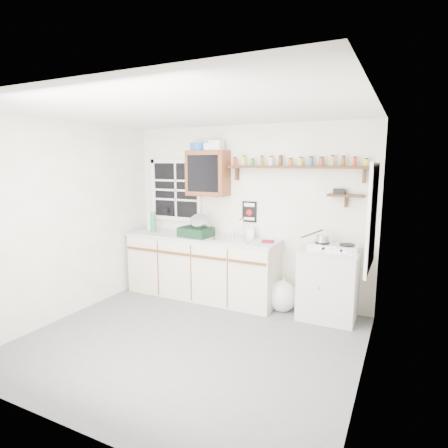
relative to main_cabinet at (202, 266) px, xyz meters
The scene contains 18 objects.
room 1.63m from the main_cabinet, 65.77° to the right, with size 3.64×3.24×2.54m.
main_cabinet is the anchor object (origin of this frame).
right_cabinet 1.84m from the main_cabinet, ahead, with size 0.73×0.57×0.91m.
sink 0.71m from the main_cabinet, ahead, with size 0.52×0.44×0.29m.
upper_cabinet 1.37m from the main_cabinet, 76.32° to the left, with size 0.60×0.32×0.65m.
upper_cabinet_clutter 1.75m from the main_cabinet, 90.94° to the left, with size 0.50×0.24×0.14m.
spice_shelf 1.98m from the main_cabinet, ahead, with size 1.91×0.18×0.35m.
secondary_shelf 2.25m from the main_cabinet, ahead, with size 0.45×0.16×0.24m.
warning_sign 1.08m from the main_cabinet, 24.36° to the left, with size 0.22×0.02×0.30m.
window_back 1.28m from the main_cabinet, 155.10° to the left, with size 0.93×0.03×0.98m.
window_right 2.68m from the main_cabinet, 17.55° to the right, with size 0.03×0.78×1.08m.
water_bottles 1.07m from the main_cabinet, behind, with size 0.19×0.13×0.35m.
dish_rack 0.57m from the main_cabinet, 113.90° to the right, with size 0.48×0.38×0.34m.
soap_bottle 0.92m from the main_cabinet, 13.71° to the left, with size 0.09×0.10×0.21m, color silver.
rag 1.12m from the main_cabinet, ahead, with size 0.15×0.13×0.02m, color maroon.
hotplate 1.96m from the main_cabinet, ahead, with size 0.62×0.36×0.09m.
saucepan 1.83m from the main_cabinet, ahead, with size 0.38×0.20×0.16m.
trash_bag 1.26m from the main_cabinet, ahead, with size 0.42×0.38×0.47m.
Camera 1 is at (2.08, -3.35, 1.98)m, focal length 30.00 mm.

